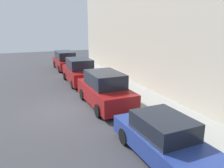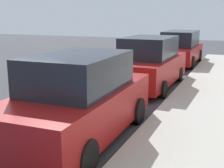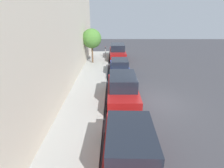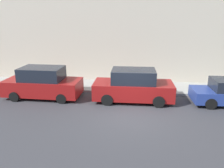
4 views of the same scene
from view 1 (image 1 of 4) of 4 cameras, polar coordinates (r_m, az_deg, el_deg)
ground_plane at (r=12.43m, az=-11.99°, el=-6.75°), size 60.00×60.00×0.00m
sidewalk at (r=14.05m, az=7.88°, el=-3.67°), size 2.74×32.00×0.15m
parked_sedan_second at (r=8.02m, az=13.41°, el=-13.83°), size 1.92×4.54×1.54m
parked_suv_third at (r=12.65m, az=-1.90°, el=-1.58°), size 2.08×4.82×1.98m
parked_suv_fourth at (r=17.97m, az=-8.47°, el=3.26°), size 2.08×4.84×1.98m
parked_minivan_fifth at (r=24.05m, az=-12.15°, el=6.00°), size 2.02×4.90×1.90m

